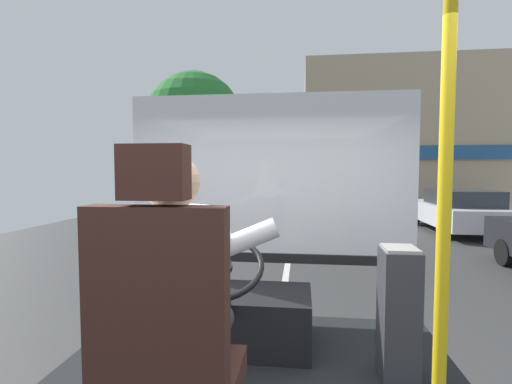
{
  "coord_description": "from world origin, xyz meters",
  "views": [
    {
      "loc": [
        0.28,
        -1.62,
        2.01
      ],
      "look_at": [
        -0.08,
        1.29,
        1.83
      ],
      "focal_mm": 26.03,
      "sensor_mm": 36.0,
      "label": 1
    }
  ],
  "objects": [
    {
      "name": "handrail_pole",
      "position": [
        0.74,
        -0.36,
        1.82
      ],
      "size": [
        0.04,
        0.04,
        2.21
      ],
      "color": "gold",
      "rests_on": "bus_floor"
    },
    {
      "name": "parked_car_white",
      "position": [
        5.29,
        10.86,
        0.71
      ],
      "size": [
        1.98,
        4.19,
        1.37
      ],
      "color": "silver",
      "rests_on": "ground"
    },
    {
      "name": "steering_console",
      "position": [
        -0.2,
        0.98,
        0.94
      ],
      "size": [
        1.1,
        1.02,
        0.86
      ],
      "color": "black",
      "rests_on": "bus_floor"
    },
    {
      "name": "street_tree",
      "position": [
        -3.7,
        11.93,
        3.81
      ],
      "size": [
        3.57,
        3.57,
        5.61
      ],
      "color": "#4C3828",
      "rests_on": "ground"
    },
    {
      "name": "windshield_panel",
      "position": [
        0.0,
        1.62,
        1.77
      ],
      "size": [
        2.5,
        0.08,
        1.48
      ],
      "color": "white"
    },
    {
      "name": "driver_seat",
      "position": [
        -0.2,
        -0.36,
        1.32
      ],
      "size": [
        0.48,
        0.48,
        1.37
      ],
      "color": "black",
      "rests_on": "bus_floor"
    },
    {
      "name": "bus_driver",
      "position": [
        -0.2,
        -0.26,
        1.55
      ],
      "size": [
        0.78,
        0.55,
        0.84
      ],
      "color": "#282833",
      "rests_on": "driver_seat"
    },
    {
      "name": "ground",
      "position": [
        0.0,
        8.8,
        -0.02
      ],
      "size": [
        18.0,
        44.0,
        0.06
      ],
      "color": "#383838"
    },
    {
      "name": "shop_building",
      "position": [
        6.21,
        18.3,
        3.58
      ],
      "size": [
        11.56,
        5.37,
        7.16
      ],
      "color": "tan",
      "rests_on": "ground"
    },
    {
      "name": "fare_box",
      "position": [
        0.87,
        0.68,
        1.13
      ],
      "size": [
        0.22,
        0.25,
        0.82
      ],
      "color": "#333338",
      "rests_on": "bus_floor"
    }
  ]
}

